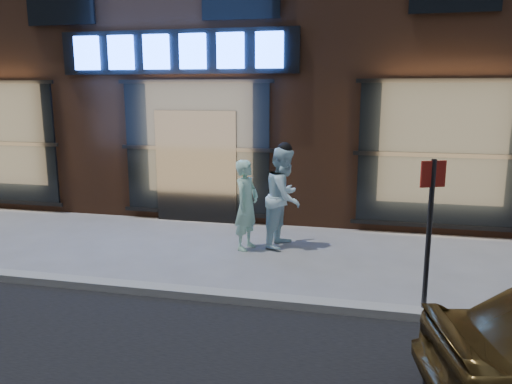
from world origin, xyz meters
TOP-DOWN VIEW (x-y plane):
  - ground at (0.00, 0.00)m, footprint 90.00×90.00m
  - curb at (0.00, 0.00)m, footprint 60.00×0.25m
  - storefront_building at (-0.00, 7.99)m, footprint 30.20×8.28m
  - man_bowtie at (1.51, 2.29)m, footprint 0.53×0.67m
  - man_cap at (2.14, 2.62)m, footprint 0.86×1.01m
  - sign_post at (4.37, 0.10)m, footprint 0.30×0.16m

SIDE VIEW (x-z plane):
  - ground at x=0.00m, z-range 0.00..0.00m
  - curb at x=0.00m, z-range 0.00..0.12m
  - man_bowtie at x=1.51m, z-range 0.00..1.62m
  - man_cap at x=2.14m, z-range 0.00..1.83m
  - sign_post at x=4.37m, z-range 0.21..2.23m
  - storefront_building at x=0.00m, z-range 0.00..10.30m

